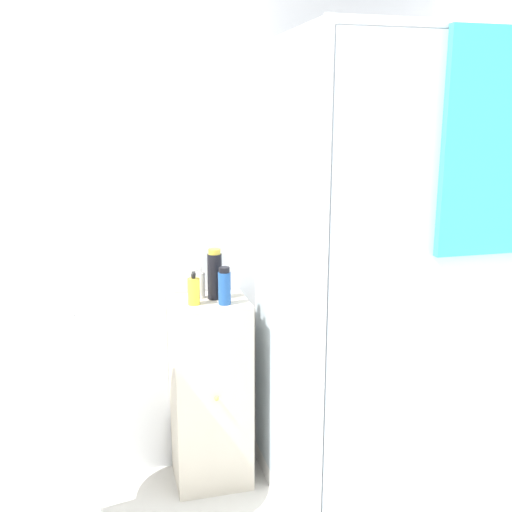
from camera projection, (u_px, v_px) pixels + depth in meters
wall_back at (90, 228)px, 2.73m from camera, size 6.40×0.06×2.50m
shower_enclosure at (373, 389)px, 2.63m from camera, size 0.90×0.93×2.06m
vanity_cabinet at (210, 392)px, 2.86m from camera, size 0.36×0.32×0.92m
sink at (74, 376)px, 2.47m from camera, size 0.54×0.54×1.03m
soap_dispenser at (194, 291)px, 2.68m from camera, size 0.06×0.06×0.15m
shampoo_bottle_tall_black at (215, 275)px, 2.76m from camera, size 0.07×0.07×0.24m
shampoo_bottle_blue at (224, 286)px, 2.68m from camera, size 0.06×0.06×0.17m
lotion_bottle_white at (201, 285)px, 2.78m from camera, size 0.04×0.04×0.15m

